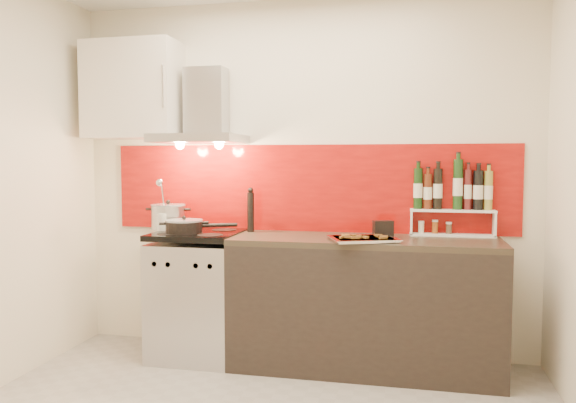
% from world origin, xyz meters
% --- Properties ---
extents(back_wall, '(3.40, 0.02, 2.60)m').
position_xyz_m(back_wall, '(0.00, 1.40, 1.30)').
color(back_wall, silver).
rests_on(back_wall, ground).
extents(backsplash, '(3.00, 0.02, 0.64)m').
position_xyz_m(backsplash, '(0.05, 1.39, 1.22)').
color(backsplash, maroon).
rests_on(backsplash, back_wall).
extents(range_stove, '(0.60, 0.60, 0.91)m').
position_xyz_m(range_stove, '(-0.70, 1.10, 0.44)').
color(range_stove, '#B7B7BA').
rests_on(range_stove, ground).
extents(counter, '(1.80, 0.60, 0.90)m').
position_xyz_m(counter, '(0.50, 1.10, 0.45)').
color(counter, black).
rests_on(counter, ground).
extents(range_hood, '(0.62, 0.50, 0.61)m').
position_xyz_m(range_hood, '(-0.70, 1.24, 1.74)').
color(range_hood, '#B7B7BA').
rests_on(range_hood, back_wall).
extents(upper_cabinet, '(0.70, 0.35, 0.72)m').
position_xyz_m(upper_cabinet, '(-1.25, 1.22, 1.95)').
color(upper_cabinet, silver).
rests_on(upper_cabinet, back_wall).
extents(stock_pot, '(0.26, 0.26, 0.22)m').
position_xyz_m(stock_pot, '(-0.98, 1.22, 1.00)').
color(stock_pot, '#B7B7BA').
rests_on(stock_pot, range_stove).
extents(saute_pan, '(0.48, 0.30, 0.12)m').
position_xyz_m(saute_pan, '(-0.76, 1.02, 0.96)').
color(saute_pan, black).
rests_on(saute_pan, range_stove).
extents(utensil_jar, '(0.08, 0.12, 0.39)m').
position_xyz_m(utensil_jar, '(-0.98, 1.10, 1.02)').
color(utensil_jar, silver).
rests_on(utensil_jar, range_stove).
extents(pepper_mill, '(0.05, 0.05, 0.33)m').
position_xyz_m(pepper_mill, '(-0.35, 1.26, 1.06)').
color(pepper_mill, black).
rests_on(pepper_mill, counter).
extents(step_shelf, '(0.57, 0.16, 0.53)m').
position_xyz_m(step_shelf, '(1.08, 1.34, 1.15)').
color(step_shelf, white).
rests_on(step_shelf, counter).
extents(caddy_box, '(0.15, 0.10, 0.11)m').
position_xyz_m(caddy_box, '(0.62, 1.13, 0.96)').
color(caddy_box, black).
rests_on(caddy_box, counter).
extents(baking_tray, '(0.51, 0.46, 0.03)m').
position_xyz_m(baking_tray, '(0.50, 0.95, 0.92)').
color(baking_tray, silver).
rests_on(baking_tray, counter).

